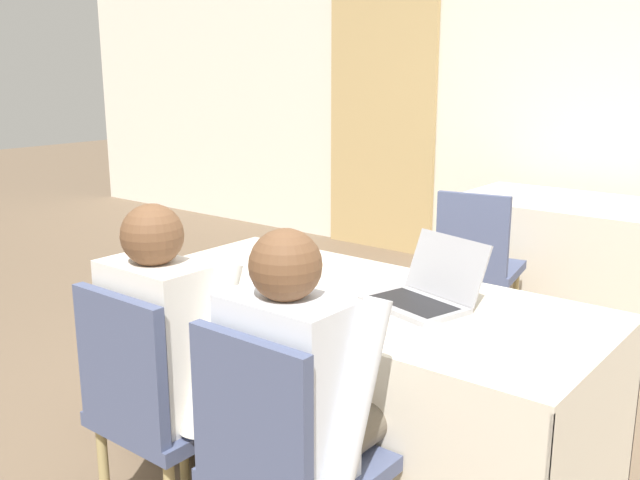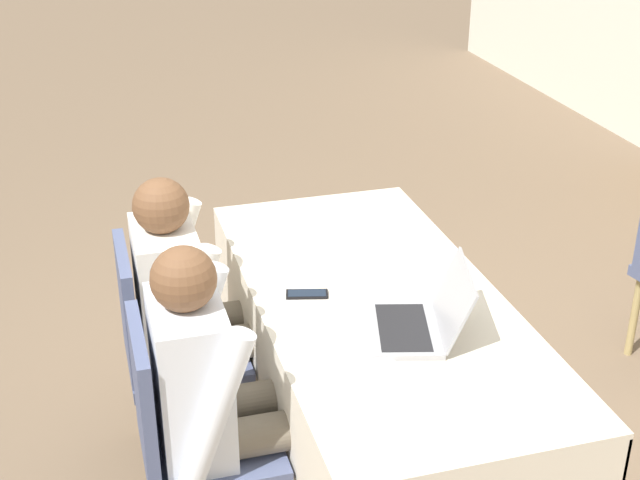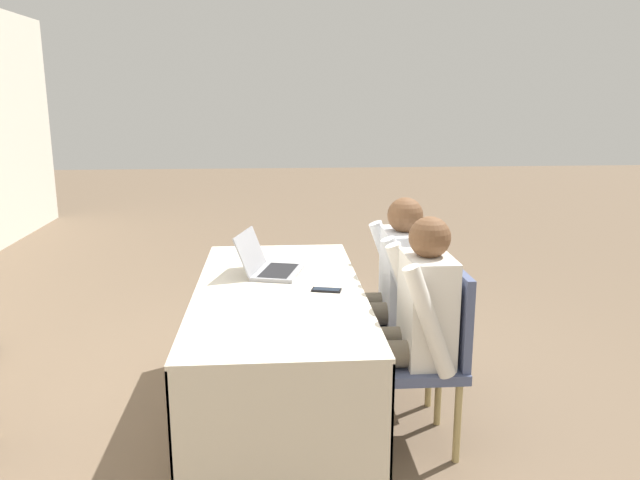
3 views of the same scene
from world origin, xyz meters
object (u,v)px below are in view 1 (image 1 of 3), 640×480
object	(u,v)px
laptop	(424,293)
cell_phone	(299,305)
chair_near_right	(282,459)
chair_far_spare	(477,260)
person_checkered_shirt	(177,348)
chair_near_left	(155,403)
person_white_shirt	(305,395)

from	to	relation	value
laptop	cell_phone	bearing A→B (deg)	-124.63
cell_phone	chair_near_right	world-z (taller)	chair_near_right
cell_phone	chair_far_spare	distance (m)	1.81
laptop	person_checkered_shirt	bearing A→B (deg)	-113.71
laptop	person_checkered_shirt	world-z (taller)	person_checkered_shirt
chair_near_left	chair_near_right	distance (m)	0.56
chair_far_spare	person_checkered_shirt	size ratio (longest dim) A/B	0.78
chair_far_spare	person_white_shirt	xyz separation A→B (m)	(0.53, -2.18, 0.16)
laptop	person_white_shirt	world-z (taller)	person_white_shirt
cell_phone	chair_near_left	xyz separation A→B (m)	(-0.21, -0.50, -0.25)
laptop	person_white_shirt	distance (m)	0.69
chair_near_left	person_white_shirt	xyz separation A→B (m)	(0.56, 0.10, 0.16)
laptop	chair_near_right	bearing A→B (deg)	-74.21
laptop	person_checkered_shirt	distance (m)	0.88
cell_phone	person_checkered_shirt	size ratio (longest dim) A/B	0.14
chair_near_left	person_checkered_shirt	bearing A→B (deg)	-90.00
chair_near_right	person_checkered_shirt	distance (m)	0.59
laptop	chair_near_left	distance (m)	1.00
chair_near_right	person_white_shirt	distance (m)	0.19
cell_phone	chair_far_spare	xyz separation A→B (m)	(-0.18, 1.79, -0.25)
chair_near_right	chair_far_spare	size ratio (longest dim) A/B	1.00
chair_near_left	person_checkered_shirt	distance (m)	0.19
chair_far_spare	person_checkered_shirt	bearing A→B (deg)	78.74
laptop	person_white_shirt	xyz separation A→B (m)	(0.01, -0.68, -0.13)
chair_near_right	chair_near_left	bearing A→B (deg)	0.00
cell_phone	laptop	bearing A→B (deg)	54.66
chair_near_right	person_checkered_shirt	bearing A→B (deg)	-10.55
laptop	chair_near_left	world-z (taller)	laptop
person_white_shirt	chair_near_right	bearing A→B (deg)	90.00
person_white_shirt	laptop	bearing A→B (deg)	-89.14
person_checkered_shirt	laptop	bearing A→B (deg)	-128.75
cell_phone	chair_near_left	bearing A→B (deg)	-98.25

